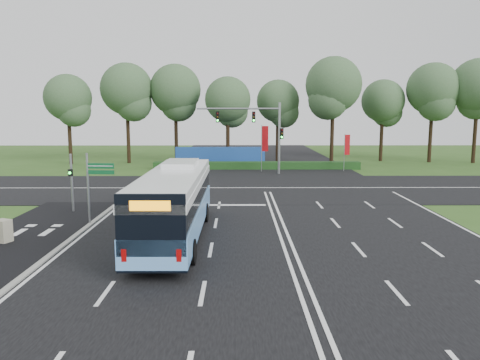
{
  "coord_description": "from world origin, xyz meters",
  "views": [
    {
      "loc": [
        -2.13,
        -25.14,
        6.15
      ],
      "look_at": [
        -1.95,
        2.0,
        2.15
      ],
      "focal_mm": 35.0,
      "sensor_mm": 36.0,
      "label": 1
    }
  ],
  "objects": [
    {
      "name": "banner_flag_right",
      "position": [
        9.11,
        22.63,
        2.55
      ],
      "size": [
        0.57,
        0.07,
        3.87
      ],
      "rotation": [
        0.0,
        0.0,
        0.03
      ],
      "color": "gray",
      "rests_on": "ground"
    },
    {
      "name": "kerb_strip",
      "position": [
        -10.1,
        -3.0,
        0.06
      ],
      "size": [
        0.25,
        18.0,
        0.12
      ],
      "primitive_type": "cube",
      "color": "gray",
      "rests_on": "ground"
    },
    {
      "name": "bike_path",
      "position": [
        -12.5,
        -3.0,
        0.03
      ],
      "size": [
        5.0,
        18.0,
        0.06
      ],
      "primitive_type": "cube",
      "color": "black",
      "rests_on": "ground"
    },
    {
      "name": "pedestrian_signal",
      "position": [
        -12.21,
        3.06,
        1.97
      ],
      "size": [
        0.34,
        0.42,
        3.6
      ],
      "rotation": [
        0.0,
        0.0,
        0.37
      ],
      "color": "gray",
      "rests_on": "ground"
    },
    {
      "name": "traffic_light_gantry",
      "position": [
        0.21,
        20.5,
        4.66
      ],
      "size": [
        8.41,
        0.28,
        7.0
      ],
      "color": "gray",
      "rests_on": "ground"
    },
    {
      "name": "ground",
      "position": [
        0.0,
        0.0,
        0.0
      ],
      "size": [
        120.0,
        120.0,
        0.0
      ],
      "primitive_type": "plane",
      "color": "#2E531B",
      "rests_on": "ground"
    },
    {
      "name": "city_bus",
      "position": [
        -5.12,
        -3.03,
        1.78
      ],
      "size": [
        2.74,
        12.33,
        3.53
      ],
      "rotation": [
        0.0,
        0.0,
        -0.01
      ],
      "color": "#6BACF7",
      "rests_on": "ground"
    },
    {
      "name": "road_main",
      "position": [
        0.0,
        0.0,
        0.02
      ],
      "size": [
        20.0,
        120.0,
        0.04
      ],
      "primitive_type": "cube",
      "color": "black",
      "rests_on": "ground"
    },
    {
      "name": "eucalyptus_row",
      "position": [
        4.07,
        30.72,
        8.42
      ],
      "size": [
        53.76,
        9.56,
        12.34
      ],
      "color": "black",
      "rests_on": "ground"
    },
    {
      "name": "road_cross",
      "position": [
        0.0,
        12.0,
        0.03
      ],
      "size": [
        120.0,
        14.0,
        0.05
      ],
      "primitive_type": "cube",
      "color": "black",
      "rests_on": "ground"
    },
    {
      "name": "street_sign",
      "position": [
        -9.87,
        -0.12,
        2.48
      ],
      "size": [
        1.53,
        0.2,
        3.93
      ],
      "rotation": [
        0.0,
        0.0,
        -0.07
      ],
      "color": "gray",
      "rests_on": "ground"
    },
    {
      "name": "banner_flag_mid",
      "position": [
        0.63,
        22.28,
        3.11
      ],
      "size": [
        0.7,
        0.19,
        4.78
      ],
      "rotation": [
        0.0,
        0.0,
        -0.2
      ],
      "color": "gray",
      "rests_on": "ground"
    },
    {
      "name": "hedge",
      "position": [
        0.0,
        24.5,
        0.4
      ],
      "size": [
        22.0,
        1.2,
        0.8
      ],
      "primitive_type": "cube",
      "color": "#183814",
      "rests_on": "ground"
    },
    {
      "name": "utility_cabinet",
      "position": [
        -13.12,
        -3.7,
        0.56
      ],
      "size": [
        0.84,
        0.78,
        1.11
      ],
      "primitive_type": "cube",
      "rotation": [
        0.0,
        0.0,
        -0.42
      ],
      "color": "#A29C83",
      "rests_on": "ground"
    },
    {
      "name": "blue_hoarding",
      "position": [
        -4.0,
        27.0,
        1.1
      ],
      "size": [
        10.0,
        0.3,
        2.2
      ],
      "primitive_type": "cube",
      "color": "#1C4698",
      "rests_on": "ground"
    }
  ]
}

